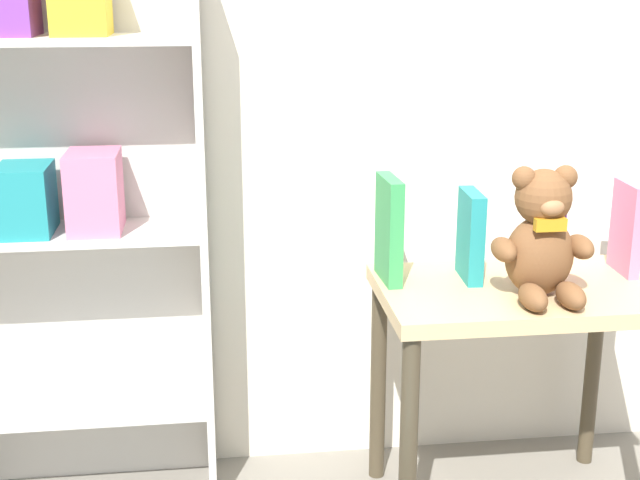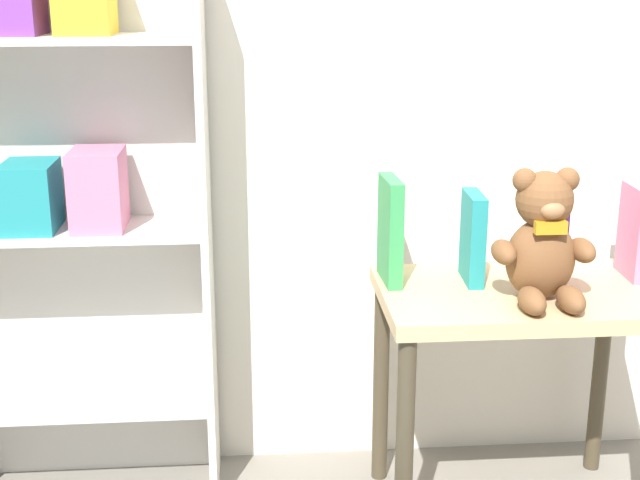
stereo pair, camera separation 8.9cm
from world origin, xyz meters
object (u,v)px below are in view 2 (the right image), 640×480
(teddy_bear, at_px, (543,241))
(book_standing_teal, at_px, (473,238))
(display_table, at_px, (516,328))
(book_standing_purple, at_px, (553,236))
(bookshelf_side, at_px, (68,188))
(book_standing_green, at_px, (390,230))
(book_standing_pink, at_px, (633,232))

(teddy_bear, relative_size, book_standing_teal, 1.40)
(display_table, height_order, book_standing_purple, book_standing_purple)
(bookshelf_side, bearing_deg, book_standing_teal, -8.47)
(book_standing_green, xyz_separation_m, book_standing_teal, (0.19, -0.01, -0.02))
(display_table, relative_size, book_standing_teal, 3.02)
(bookshelf_side, relative_size, book_standing_purple, 6.61)
(bookshelf_side, relative_size, book_standing_green, 5.60)
(book_standing_pink, bearing_deg, book_standing_purple, -179.11)
(teddy_bear, distance_m, book_standing_purple, 0.16)
(teddy_bear, distance_m, book_standing_pink, 0.30)
(book_standing_purple, bearing_deg, teddy_bear, -115.65)
(bookshelf_side, distance_m, book_standing_purple, 1.15)
(book_standing_teal, height_order, book_standing_purple, book_standing_teal)
(book_standing_green, bearing_deg, bookshelf_side, 167.91)
(book_standing_teal, bearing_deg, book_standing_pink, 2.79)
(display_table, xyz_separation_m, book_standing_purple, (0.10, 0.07, 0.20))
(display_table, bearing_deg, bookshelf_side, 168.62)
(book_standing_green, bearing_deg, teddy_bear, -28.79)
(book_standing_purple, bearing_deg, book_standing_pink, -0.23)
(display_table, relative_size, book_standing_green, 2.57)
(display_table, height_order, book_standing_pink, book_standing_pink)
(teddy_bear, height_order, book_standing_teal, teddy_bear)
(book_standing_teal, distance_m, book_standing_pink, 0.38)
(book_standing_green, relative_size, book_standing_purple, 1.18)
(display_table, height_order, book_standing_green, book_standing_green)
(bookshelf_side, xyz_separation_m, book_standing_teal, (0.94, -0.14, -0.10))
(book_standing_purple, xyz_separation_m, book_standing_pink, (0.19, -0.00, 0.01))
(display_table, relative_size, book_standing_purple, 3.04)
(display_table, xyz_separation_m, teddy_bear, (0.02, -0.07, 0.23))
(display_table, height_order, book_standing_teal, book_standing_teal)
(bookshelf_side, bearing_deg, book_standing_green, -9.49)
(bookshelf_side, relative_size, teddy_bear, 4.68)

